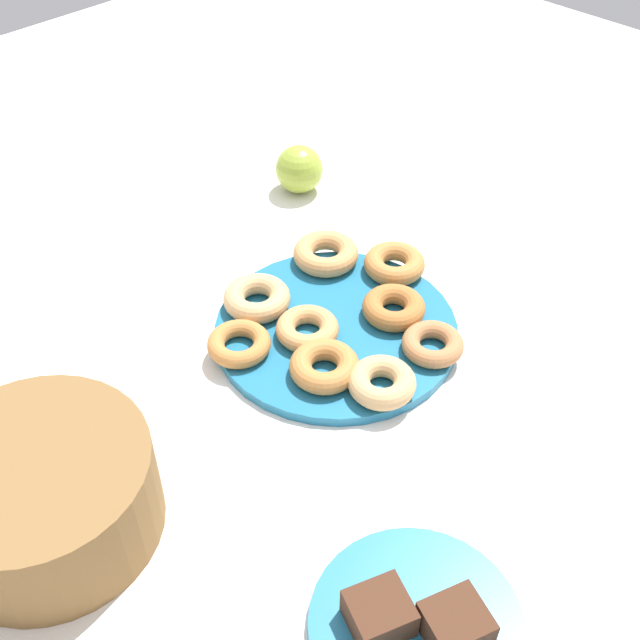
{
  "coord_description": "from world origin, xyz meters",
  "views": [
    {
      "loc": [
        -0.52,
        0.55,
        0.71
      ],
      "look_at": [
        0.0,
        0.03,
        0.04
      ],
      "focal_mm": 44.18,
      "sensor_mm": 36.0,
      "label": 1
    }
  ],
  "objects_px": {
    "brownie_near": "(455,624)",
    "basket": "(43,494)",
    "donut_1": "(326,254)",
    "brownie_far": "(379,613)",
    "donut_3": "(239,344)",
    "donut_5": "(433,344)",
    "donut_4": "(257,298)",
    "cake_plate": "(416,626)",
    "apple": "(299,169)",
    "donut_6": "(382,382)",
    "donut_7": "(307,329)",
    "donut_0": "(394,308)",
    "donut_8": "(394,264)",
    "donut_plate": "(336,330)",
    "donut_2": "(324,366)"
  },
  "relations": [
    {
      "from": "donut_0",
      "to": "brownie_far",
      "type": "relative_size",
      "value": 1.5
    },
    {
      "from": "basket",
      "to": "donut_4",
      "type": "bearing_deg",
      "value": -75.76
    },
    {
      "from": "donut_1",
      "to": "brownie_near",
      "type": "bearing_deg",
      "value": 146.46
    },
    {
      "from": "donut_5",
      "to": "donut_0",
      "type": "bearing_deg",
      "value": -11.63
    },
    {
      "from": "donut_4",
      "to": "donut_8",
      "type": "relative_size",
      "value": 1.04
    },
    {
      "from": "brownie_far",
      "to": "apple",
      "type": "xyz_separation_m",
      "value": [
        0.59,
        -0.47,
        0.01
      ]
    },
    {
      "from": "donut_4",
      "to": "basket",
      "type": "bearing_deg",
      "value": 104.24
    },
    {
      "from": "donut_3",
      "to": "basket",
      "type": "bearing_deg",
      "value": 99.05
    },
    {
      "from": "donut_3",
      "to": "donut_8",
      "type": "height_order",
      "value": "donut_8"
    },
    {
      "from": "donut_3",
      "to": "apple",
      "type": "height_order",
      "value": "apple"
    },
    {
      "from": "donut_0",
      "to": "donut_4",
      "type": "distance_m",
      "value": 0.18
    },
    {
      "from": "donut_1",
      "to": "donut_5",
      "type": "bearing_deg",
      "value": 170.92
    },
    {
      "from": "donut_4",
      "to": "brownie_near",
      "type": "bearing_deg",
      "value": 159.23
    },
    {
      "from": "donut_8",
      "to": "donut_plate",
      "type": "bearing_deg",
      "value": 98.52
    },
    {
      "from": "brownie_near",
      "to": "basket",
      "type": "distance_m",
      "value": 0.42
    },
    {
      "from": "donut_0",
      "to": "brownie_near",
      "type": "relative_size",
      "value": 1.5
    },
    {
      "from": "donut_plate",
      "to": "apple",
      "type": "relative_size",
      "value": 4.13
    },
    {
      "from": "donut_1",
      "to": "donut_6",
      "type": "xyz_separation_m",
      "value": [
        -0.22,
        0.13,
        -0.0
      ]
    },
    {
      "from": "donut_4",
      "to": "cake_plate",
      "type": "relative_size",
      "value": 0.44
    },
    {
      "from": "donut_1",
      "to": "brownie_near",
      "type": "relative_size",
      "value": 1.67
    },
    {
      "from": "donut_5",
      "to": "donut_8",
      "type": "height_order",
      "value": "donut_8"
    },
    {
      "from": "cake_plate",
      "to": "donut_4",
      "type": "bearing_deg",
      "value": -23.79
    },
    {
      "from": "donut_0",
      "to": "donut_1",
      "type": "height_order",
      "value": "donut_1"
    },
    {
      "from": "brownie_near",
      "to": "apple",
      "type": "relative_size",
      "value": 0.72
    },
    {
      "from": "donut_1",
      "to": "cake_plate",
      "type": "distance_m",
      "value": 0.55
    },
    {
      "from": "donut_4",
      "to": "brownie_near",
      "type": "xyz_separation_m",
      "value": [
        -0.47,
        0.18,
        0.0
      ]
    },
    {
      "from": "donut_6",
      "to": "donut_7",
      "type": "bearing_deg",
      "value": -1.75
    },
    {
      "from": "cake_plate",
      "to": "basket",
      "type": "distance_m",
      "value": 0.39
    },
    {
      "from": "brownie_near",
      "to": "donut_3",
      "type": "bearing_deg",
      "value": -14.02
    },
    {
      "from": "donut_2",
      "to": "basket",
      "type": "distance_m",
      "value": 0.35
    },
    {
      "from": "donut_0",
      "to": "brownie_far",
      "type": "height_order",
      "value": "brownie_far"
    },
    {
      "from": "donut_0",
      "to": "donut_1",
      "type": "distance_m",
      "value": 0.15
    },
    {
      "from": "donut_plate",
      "to": "donut_4",
      "type": "distance_m",
      "value": 0.11
    },
    {
      "from": "donut_1",
      "to": "donut_4",
      "type": "height_order",
      "value": "same"
    },
    {
      "from": "brownie_near",
      "to": "basket",
      "type": "height_order",
      "value": "basket"
    },
    {
      "from": "donut_5",
      "to": "donut_6",
      "type": "relative_size",
      "value": 0.95
    },
    {
      "from": "donut_7",
      "to": "donut_8",
      "type": "height_order",
      "value": "donut_8"
    },
    {
      "from": "apple",
      "to": "donut_6",
      "type": "bearing_deg",
      "value": 147.9
    },
    {
      "from": "donut_6",
      "to": "brownie_near",
      "type": "height_order",
      "value": "brownie_near"
    },
    {
      "from": "cake_plate",
      "to": "donut_1",
      "type": "bearing_deg",
      "value": -36.64
    },
    {
      "from": "donut_0",
      "to": "donut_1",
      "type": "relative_size",
      "value": 0.9
    },
    {
      "from": "donut_4",
      "to": "donut_6",
      "type": "bearing_deg",
      "value": -179.27
    },
    {
      "from": "donut_8",
      "to": "donut_3",
      "type": "bearing_deg",
      "value": 82.3
    },
    {
      "from": "donut_3",
      "to": "donut_7",
      "type": "xyz_separation_m",
      "value": [
        -0.04,
        -0.08,
        0.0
      ]
    },
    {
      "from": "donut_1",
      "to": "brownie_near",
      "type": "height_order",
      "value": "brownie_near"
    },
    {
      "from": "donut_6",
      "to": "apple",
      "type": "distance_m",
      "value": 0.47
    },
    {
      "from": "donut_plate",
      "to": "cake_plate",
      "type": "relative_size",
      "value": 1.57
    },
    {
      "from": "donut_3",
      "to": "brownie_near",
      "type": "height_order",
      "value": "brownie_near"
    },
    {
      "from": "donut_1",
      "to": "brownie_far",
      "type": "xyz_separation_m",
      "value": [
        -0.41,
        0.35,
        0.0
      ]
    },
    {
      "from": "donut_0",
      "to": "cake_plate",
      "type": "relative_size",
      "value": 0.41
    }
  ]
}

